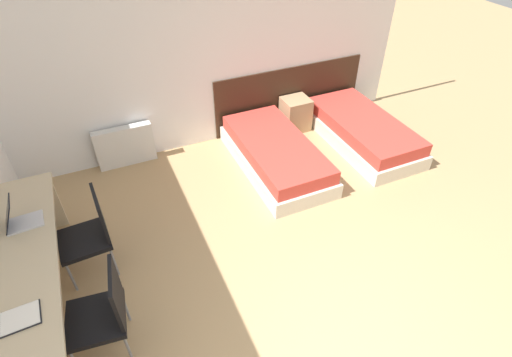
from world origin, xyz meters
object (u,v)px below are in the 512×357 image
at_px(chair_near_notebook, 103,312).
at_px(laptop, 19,220).
at_px(bed_near_window, 276,154).
at_px(bed_near_door, 363,131).
at_px(nightstand, 295,114).
at_px(chair_near_laptop, 90,232).

bearing_deg(chair_near_notebook, laptop, 123.50).
relative_size(bed_near_window, bed_near_door, 1.00).
relative_size(bed_near_door, chair_near_notebook, 2.06).
bearing_deg(nightstand, bed_near_door, -46.91).
height_order(chair_near_laptop, laptop, laptop).
relative_size(chair_near_laptop, laptop, 2.87).
bearing_deg(nightstand, chair_near_laptop, -153.48).
bearing_deg(bed_near_door, chair_near_laptop, -168.20).
xyz_separation_m(bed_near_window, chair_near_notebook, (-2.44, -1.77, 0.30)).
height_order(bed_near_door, chair_near_laptop, chair_near_laptop).
bearing_deg(bed_near_door, nightstand, 133.09).
distance_m(bed_near_door, chair_near_notebook, 4.27).
height_order(nightstand, chair_near_notebook, chair_near_notebook).
distance_m(bed_near_window, chair_near_laptop, 2.59).
xyz_separation_m(bed_near_door, nightstand, (-0.72, 0.77, 0.06)).
relative_size(bed_near_door, laptop, 5.92).
relative_size(bed_near_door, chair_near_laptop, 2.06).
xyz_separation_m(bed_near_window, laptop, (-2.97, -0.73, 0.62)).
xyz_separation_m(chair_near_laptop, laptop, (-0.52, 0.09, 0.31)).
bearing_deg(chair_near_laptop, bed_near_window, 15.25).
bearing_deg(bed_near_door, bed_near_window, 180.00).
xyz_separation_m(bed_near_door, chair_near_laptop, (-3.88, -0.81, 0.30)).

